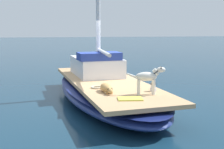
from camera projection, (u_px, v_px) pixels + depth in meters
The scene contains 8 objects.
ground_plane at pixel (106, 102), 9.45m from camera, with size 120.00×120.00×0.00m, color #143347.
sailboat_main at pixel (106, 91), 9.40m from camera, with size 3.44×7.50×0.66m.
cabin_house at pixel (97, 65), 10.34m from camera, with size 1.68×2.39×0.84m.
dog_white at pixel (148, 77), 7.40m from camera, with size 0.94×0.31×0.70m.
dog_tan at pixel (106, 88), 7.71m from camera, with size 0.33×0.95×0.22m.
deck_winch at pixel (153, 87), 7.84m from camera, with size 0.16×0.16×0.21m.
coiled_rope at pixel (97, 87), 8.24m from camera, with size 0.32×0.32×0.04m, color beige.
deck_towel at pixel (130, 99), 6.96m from camera, with size 0.56×0.36×0.03m, color #D8D14C.
Camera 1 is at (-1.45, -9.09, 2.30)m, focal length 48.88 mm.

